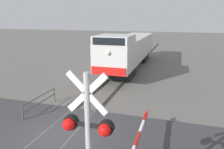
% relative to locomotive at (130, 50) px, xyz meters
% --- Properties ---
extents(ground_plane, '(160.00, 160.00, 0.00)m').
position_rel_locomotive_xyz_m(ground_plane, '(0.00, -15.07, -2.08)').
color(ground_plane, '#605E59').
extents(rail_track_left, '(0.08, 80.00, 0.15)m').
position_rel_locomotive_xyz_m(rail_track_left, '(-0.72, -15.07, -2.00)').
color(rail_track_left, '#59544C').
rests_on(rail_track_left, ground_plane).
extents(rail_track_right, '(0.08, 80.00, 0.15)m').
position_rel_locomotive_xyz_m(rail_track_right, '(0.72, -15.07, -2.00)').
color(rail_track_right, '#59544C').
rests_on(rail_track_right, ground_plane).
extents(road_surface, '(36.00, 6.02, 0.14)m').
position_rel_locomotive_xyz_m(road_surface, '(0.00, -15.07, -2.00)').
color(road_surface, '#38383A').
rests_on(road_surface, ground_plane).
extents(locomotive, '(2.99, 15.72, 4.07)m').
position_rel_locomotive_xyz_m(locomotive, '(0.00, 0.00, 0.00)').
color(locomotive, black).
rests_on(locomotive, ground_plane).
extents(crossing_signal, '(1.18, 0.33, 4.41)m').
position_rel_locomotive_xyz_m(crossing_signal, '(3.38, -19.10, 0.70)').
color(crossing_signal, '#ADADB2').
rests_on(crossing_signal, ground_plane).
extents(guard_railing, '(0.08, 3.19, 0.95)m').
position_rel_locomotive_xyz_m(guard_railing, '(-2.59, -12.75, -1.44)').
color(guard_railing, '#4C4742').
rests_on(guard_railing, ground_plane).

